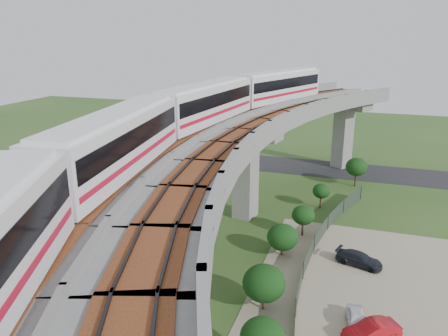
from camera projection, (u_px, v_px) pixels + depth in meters
The scene contains 14 objects.
ground at pixel (201, 262), 36.42m from camera, with size 160.00×160.00×0.00m, color #305020.
dirt_lot at pixel (378, 307), 30.40m from camera, with size 18.00×26.00×0.04m, color gray.
asphalt_road at pixel (275, 164), 63.62m from camera, with size 60.00×8.00×0.03m, color #232326.
viaduct at pixel (247, 163), 32.59m from camera, with size 19.58×73.98×11.40m.
metro_train at pixel (194, 121), 31.00m from camera, with size 11.61×61.32×3.64m.
fence at pixel (320, 274), 33.27m from camera, with size 3.87×38.73×1.50m.
tree_0 at pixel (356, 167), 53.81m from camera, with size 2.64×2.64×3.63m.
tree_1 at pixel (321, 191), 47.12m from camera, with size 1.87×1.87×2.78m.
tree_2 at pixel (303, 215), 40.60m from camera, with size 2.15×2.15×3.02m.
tree_3 at pixel (283, 237), 37.09m from camera, with size 2.66×2.66×2.84m.
tree_4 at pixel (264, 283), 29.66m from camera, with size 2.95×2.95×3.30m.
car_white at pixel (357, 321), 28.10m from camera, with size 1.29×3.22×1.10m, color white.
car_red at pixel (372, 331), 27.05m from camera, with size 1.27×3.65×1.20m, color #AB0F17.
car_dark at pixel (359, 259), 35.77m from camera, with size 1.53×3.76×1.09m, color black.
Camera 1 is at (12.02, -30.21, 18.31)m, focal length 35.00 mm.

